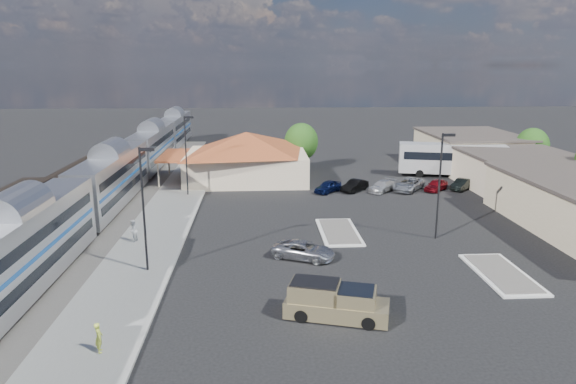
{
  "coord_description": "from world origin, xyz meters",
  "views": [
    {
      "loc": [
        -3.0,
        -40.7,
        14.35
      ],
      "look_at": [
        -0.26,
        5.91,
        2.8
      ],
      "focal_mm": 32.0,
      "sensor_mm": 36.0,
      "label": 1
    }
  ],
  "objects": [
    {
      "name": "buildings_east",
      "position": [
        28.0,
        14.28,
        2.27
      ],
      "size": [
        14.4,
        51.4,
        4.8
      ],
      "color": "#C6B28C",
      "rests_on": "ground"
    },
    {
      "name": "tree_depot",
      "position": [
        3.0,
        30.0,
        4.02
      ],
      "size": [
        4.71,
        4.71,
        6.63
      ],
      "color": "#382314",
      "rests_on": "ground"
    },
    {
      "name": "parked_car_b",
      "position": [
        8.23,
        17.14,
        0.68
      ],
      "size": [
        3.79,
        4.02,
        1.35
      ],
      "primitive_type": "imported",
      "rotation": [
        0.0,
        0.0,
        -0.73
      ],
      "color": "black",
      "rests_on": "ground"
    },
    {
      "name": "lamp_lot",
      "position": [
        12.1,
        0.0,
        5.34
      ],
      "size": [
        1.08,
        0.25,
        9.0
      ],
      "color": "black",
      "rests_on": "ground"
    },
    {
      "name": "person_a",
      "position": [
        -11.19,
        -16.79,
        0.98
      ],
      "size": [
        0.55,
        0.68,
        1.61
      ],
      "primitive_type": "imported",
      "rotation": [
        0.0,
        0.0,
        1.88
      ],
      "color": "#BED041",
      "rests_on": "platform"
    },
    {
      "name": "parked_car_d",
      "position": [
        14.63,
        17.14,
        0.72
      ],
      "size": [
        5.01,
        5.56,
        1.43
      ],
      "primitive_type": "imported",
      "rotation": [
        0.0,
        0.0,
        -0.64
      ],
      "color": "#95989D",
      "rests_on": "ground"
    },
    {
      "name": "lamp_plat_s",
      "position": [
        -10.9,
        -6.0,
        5.34
      ],
      "size": [
        1.08,
        0.25,
        9.0
      ],
      "color": "black",
      "rests_on": "ground"
    },
    {
      "name": "parked_car_c",
      "position": [
        11.43,
        16.84,
        0.64
      ],
      "size": [
        4.24,
        4.47,
        1.27
      ],
      "primitive_type": "imported",
      "rotation": [
        0.0,
        0.0,
        -0.72
      ],
      "color": "silver",
      "rests_on": "ground"
    },
    {
      "name": "parked_car_f",
      "position": [
        21.03,
        17.14,
        0.65
      ],
      "size": [
        3.73,
        3.76,
        1.29
      ],
      "primitive_type": "imported",
      "rotation": [
        0.0,
        0.0,
        -0.78
      ],
      "color": "black",
      "rests_on": "ground"
    },
    {
      "name": "parked_car_e",
      "position": [
        17.83,
        16.84,
        0.67
      ],
      "size": [
        3.83,
        4.0,
        1.35
      ],
      "primitive_type": "imported",
      "rotation": [
        0.0,
        0.0,
        -0.74
      ],
      "color": "maroon",
      "rests_on": "ground"
    },
    {
      "name": "parked_car_a",
      "position": [
        5.03,
        16.84,
        0.68
      ],
      "size": [
        3.83,
        4.09,
        1.37
      ],
      "primitive_type": "imported",
      "rotation": [
        0.0,
        0.0,
        -0.71
      ],
      "color": "#0C1640",
      "rests_on": "ground"
    },
    {
      "name": "person_b",
      "position": [
        -13.41,
        0.18,
        1.11
      ],
      "size": [
        0.99,
        1.1,
        1.87
      ],
      "primitive_type": "imported",
      "rotation": [
        0.0,
        0.0,
        -1.94
      ],
      "color": "silver",
      "rests_on": "platform"
    },
    {
      "name": "tree_east_c",
      "position": [
        34.0,
        26.0,
        3.76
      ],
      "size": [
        4.41,
        4.41,
        6.21
      ],
      "color": "#382314",
      "rests_on": "ground"
    },
    {
      "name": "lamp_plat_n",
      "position": [
        -10.9,
        16.0,
        5.34
      ],
      "size": [
        1.08,
        0.25,
        9.0
      ],
      "color": "black",
      "rests_on": "ground"
    },
    {
      "name": "platform",
      "position": [
        -12.0,
        6.0,
        0.09
      ],
      "size": [
        5.5,
        92.0,
        0.18
      ],
      "primitive_type": "cube",
      "color": "gray",
      "rests_on": "ground"
    },
    {
      "name": "freight_cars",
      "position": [
        -24.0,
        1.3,
        1.93
      ],
      "size": [
        2.8,
        46.0,
        4.0
      ],
      "color": "black",
      "rests_on": "ground"
    },
    {
      "name": "ground",
      "position": [
        0.0,
        0.0,
        0.0
      ],
      "size": [
        280.0,
        280.0,
        0.0
      ],
      "primitive_type": "plane",
      "color": "black",
      "rests_on": "ground"
    },
    {
      "name": "traffic_island_south",
      "position": [
        4.0,
        2.0,
        0.1
      ],
      "size": [
        3.3,
        7.5,
        0.21
      ],
      "color": "silver",
      "rests_on": "ground"
    },
    {
      "name": "passenger_train",
      "position": [
        -18.0,
        11.6,
        2.87
      ],
      "size": [
        3.0,
        104.0,
        5.55
      ],
      "color": "silver",
      "rests_on": "ground"
    },
    {
      "name": "coach_bus",
      "position": [
        22.44,
        24.55,
        2.5
      ],
      "size": [
        13.81,
        6.09,
        4.33
      ],
      "rotation": [
        0.0,
        0.0,
        1.33
      ],
      "color": "silver",
      "rests_on": "ground"
    },
    {
      "name": "traffic_island_north",
      "position": [
        14.0,
        -8.0,
        0.1
      ],
      "size": [
        3.3,
        7.5,
        0.21
      ],
      "color": "silver",
      "rests_on": "ground"
    },
    {
      "name": "suv",
      "position": [
        0.35,
        -4.01,
        0.67
      ],
      "size": [
        5.29,
        4.03,
        1.34
      ],
      "primitive_type": "imported",
      "rotation": [
        0.0,
        0.0,
        1.14
      ],
      "color": "#A3A4AB",
      "rests_on": "ground"
    },
    {
      "name": "railbed",
      "position": [
        -21.0,
        8.0,
        0.06
      ],
      "size": [
        16.0,
        100.0,
        0.12
      ],
      "primitive_type": "cube",
      "color": "#4C4944",
      "rests_on": "ground"
    },
    {
      "name": "pickup_truck",
      "position": [
        1.44,
        -13.57,
        0.98
      ],
      "size": [
        6.34,
        3.76,
        2.06
      ],
      "rotation": [
        0.0,
        0.0,
        1.29
      ],
      "color": "tan",
      "rests_on": "ground"
    },
    {
      "name": "station_depot",
      "position": [
        -4.56,
        24.0,
        3.13
      ],
      "size": [
        18.35,
        12.24,
        6.2
      ],
      "color": "#C9B493",
      "rests_on": "ground"
    }
  ]
}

